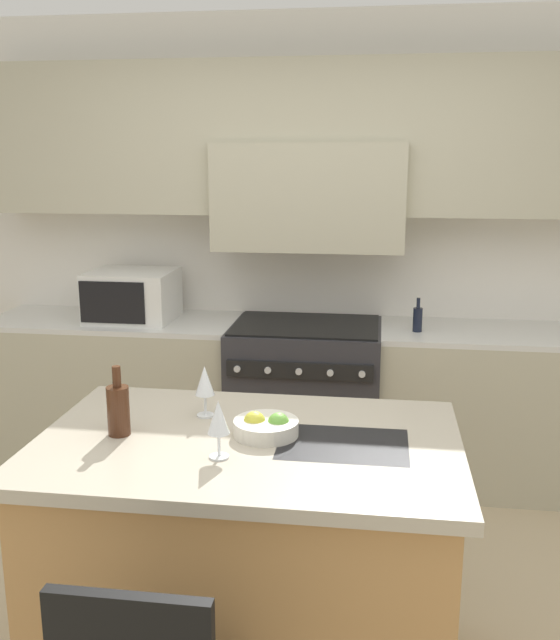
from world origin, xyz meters
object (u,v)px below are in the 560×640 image
(wine_bottle, at_px, (118,409))
(range_stove, at_px, (305,400))
(fruit_bowl, at_px, (266,427))
(microwave, at_px, (132,295))
(wine_glass_far, at_px, (205,382))
(wine_glass_near, at_px, (218,419))
(oil_bottle_on_counter, at_px, (418,319))

(wine_bottle, bearing_deg, range_stove, 75.28)
(fruit_bowl, bearing_deg, wine_bottle, -172.73)
(range_stove, distance_m, microwave, 1.21)
(wine_glass_far, bearing_deg, wine_bottle, -139.24)
(range_stove, distance_m, wine_glass_near, 2.01)
(wine_glass_near, xyz_separation_m, fruit_bowl, (0.12, 0.21, -0.10))
(microwave, relative_size, wine_glass_far, 2.54)
(fruit_bowl, bearing_deg, wine_glass_near, -120.06)
(microwave, height_order, wine_glass_far, microwave)
(range_stove, distance_m, fruit_bowl, 1.78)
(microwave, distance_m, fruit_bowl, 2.04)
(microwave, relative_size, wine_glass_near, 2.54)
(microwave, bearing_deg, fruit_bowl, -57.81)
(range_stove, relative_size, wine_glass_near, 4.82)
(wine_glass_far, bearing_deg, range_stove, 82.20)
(microwave, xyz_separation_m, wine_glass_near, (0.97, -1.93, 0.00))
(wine_glass_near, relative_size, fruit_bowl, 0.86)
(oil_bottle_on_counter, bearing_deg, fruit_bowl, -109.60)
(microwave, distance_m, wine_bottle, 1.88)
(range_stove, bearing_deg, wine_glass_far, -97.80)
(microwave, distance_m, oil_bottle_on_counter, 1.68)
(range_stove, relative_size, microwave, 1.89)
(wine_glass_far, relative_size, fruit_bowl, 0.86)
(wine_bottle, relative_size, wine_glass_far, 1.28)
(range_stove, distance_m, oil_bottle_on_counter, 0.82)
(wine_glass_far, distance_m, oil_bottle_on_counter, 1.73)
(oil_bottle_on_counter, bearing_deg, wine_glass_far, -119.25)
(wine_bottle, bearing_deg, microwave, 107.98)
(wine_glass_near, relative_size, oil_bottle_on_counter, 1.01)
(wine_glass_far, relative_size, oil_bottle_on_counter, 1.01)
(range_stove, relative_size, wine_glass_far, 4.82)
(range_stove, bearing_deg, wine_bottle, -104.72)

